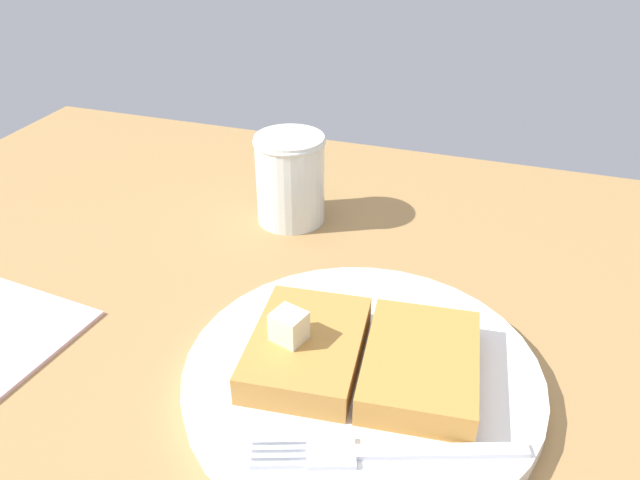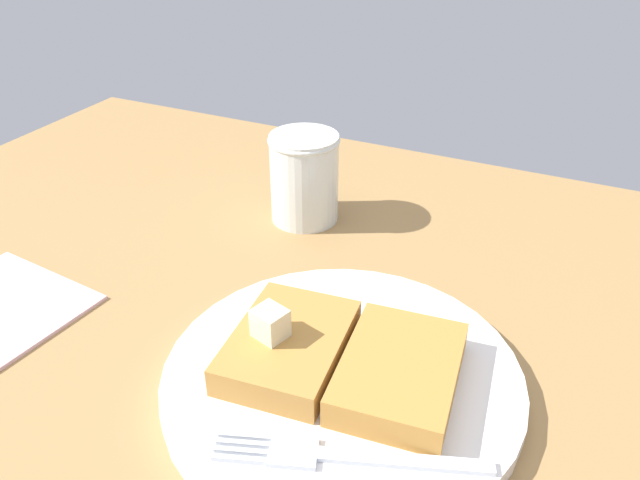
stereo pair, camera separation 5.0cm
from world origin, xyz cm
name	(u,v)px [view 1 (the left image)]	position (x,y,z in cm)	size (l,w,h in cm)	color
table_surface	(221,460)	(0.00, 0.00, 0.96)	(96.56, 96.56, 1.92)	olive
plate	(362,374)	(6.70, 8.21, 2.70)	(24.15, 24.15, 1.37)	white
toast_slice_left	(307,348)	(2.89, 7.82, 4.35)	(7.25, 10.14, 2.13)	#B07B37
toast_slice_middle	(421,365)	(10.50, 8.60, 4.35)	(7.25, 10.14, 2.13)	#B57C36
butter_pat_primary	(289,326)	(1.90, 7.17, 6.45)	(2.08, 1.87, 2.08)	beige
fork	(372,452)	(9.09, 1.51, 3.46)	(15.57, 6.68, 0.36)	silver
syrup_jar	(290,182)	(-5.89, 27.91, 5.96)	(6.81, 6.81, 8.71)	#572D0A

